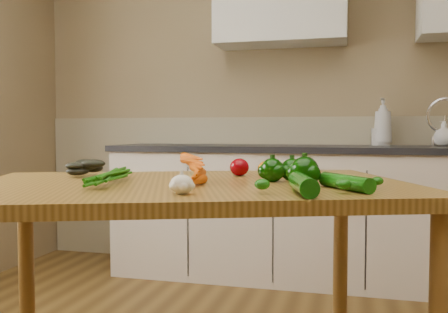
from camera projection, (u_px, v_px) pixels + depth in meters
room at (207, 42)px, 1.39m from camera, size 4.04×5.04×2.64m
counter_run at (323, 212)px, 3.33m from camera, size 2.84×0.64×1.14m
table at (193, 208)px, 1.78m from camera, size 1.77×1.46×0.82m
soap_bottle_a at (383, 122)px, 3.37m from camera, size 0.15×0.15×0.32m
soap_bottle_b at (378, 133)px, 3.38m from camera, size 0.09×0.09×0.17m
soap_bottle_c at (444, 134)px, 3.26m from camera, size 0.17×0.17×0.16m
carrot_bunch at (167, 172)px, 1.75m from camera, size 0.34×0.30×0.08m
leafy_greens at (84, 163)px, 2.01m from camera, size 0.22×0.20×0.11m
garlic_bulb at (182, 185)px, 1.43m from camera, size 0.07×0.07×0.06m
pepper_a at (272, 170)px, 1.79m from camera, size 0.08×0.08×0.08m
pepper_b at (292, 170)px, 1.81m from camera, size 0.08×0.08×0.08m
pepper_c at (305, 172)px, 1.65m from camera, size 0.10×0.10×0.10m
tomato_a at (239, 167)px, 2.01m from camera, size 0.08×0.08×0.07m
tomato_b at (266, 169)px, 1.97m from camera, size 0.07×0.07×0.06m
tomato_c at (293, 169)px, 2.01m from camera, size 0.07×0.07×0.06m
zucchini_a at (346, 182)px, 1.54m from camera, size 0.18×0.22×0.05m
zucchini_b at (303, 184)px, 1.45m from camera, size 0.11×0.24×0.06m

